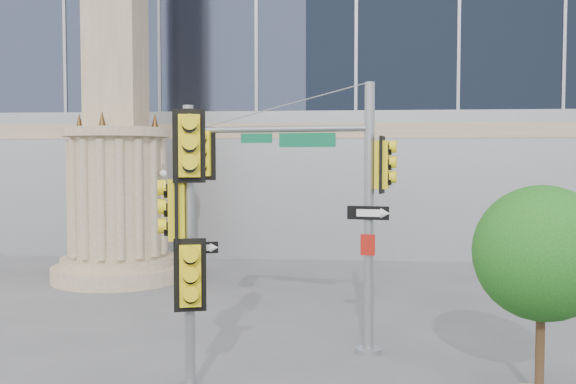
{
  "coord_description": "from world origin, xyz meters",
  "views": [
    {
      "loc": [
        1.63,
        -11.86,
        4.09
      ],
      "look_at": [
        0.37,
        2.0,
        3.36
      ],
      "focal_mm": 40.0,
      "sensor_mm": 36.0,
      "label": 1
    }
  ],
  "objects": [
    {
      "name": "secondary_signal_pole",
      "position": [
        -1.1,
        -1.12,
        2.94
      ],
      "size": [
        0.93,
        0.66,
        5.0
      ],
      "rotation": [
        0.0,
        0.0,
        0.29
      ],
      "color": "slate",
      "rests_on": "ground"
    },
    {
      "name": "monument",
      "position": [
        -6.0,
        9.0,
        5.52
      ],
      "size": [
        4.4,
        4.4,
        16.6
      ],
      "color": "gray",
      "rests_on": "ground"
    },
    {
      "name": "main_signal_pole",
      "position": [
        1.1,
        1.68,
        3.51
      ],
      "size": [
        4.34,
        1.18,
        5.66
      ],
      "rotation": [
        0.0,
        0.0,
        -0.18
      ],
      "color": "slate",
      "rests_on": "ground"
    },
    {
      "name": "ground",
      "position": [
        0.0,
        0.0,
        0.0
      ],
      "size": [
        120.0,
        120.0,
        0.0
      ],
      "primitive_type": "plane",
      "color": "#545456",
      "rests_on": "ground"
    },
    {
      "name": "street_tree",
      "position": [
        4.95,
        -0.82,
        2.4
      ],
      "size": [
        2.34,
        2.29,
        3.65
      ],
      "color": "gray",
      "rests_on": "ground"
    }
  ]
}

